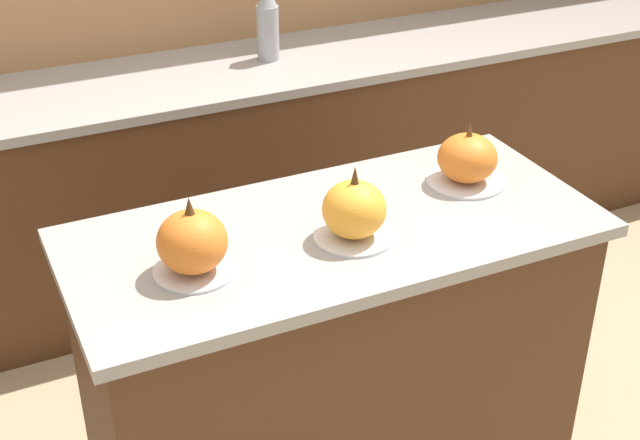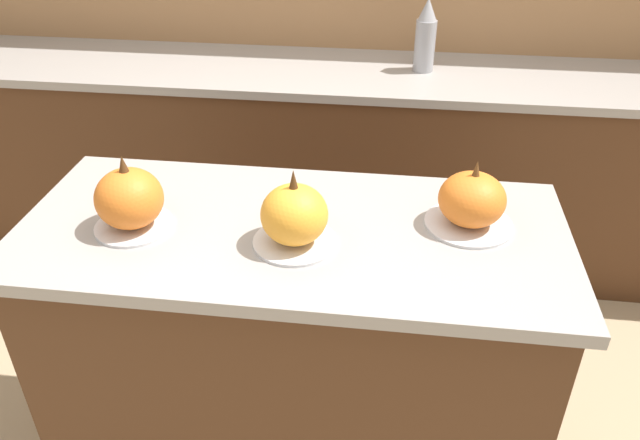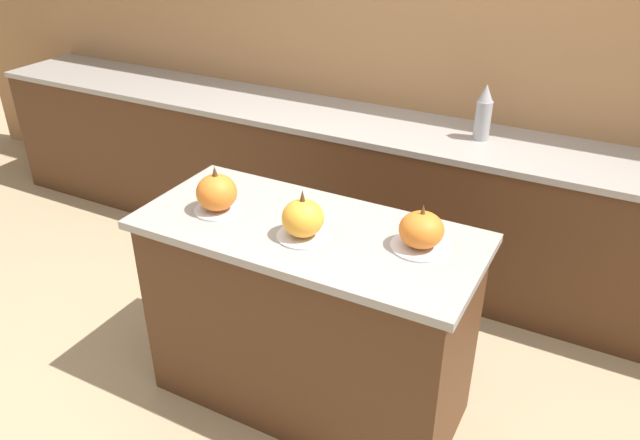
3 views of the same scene
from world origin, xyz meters
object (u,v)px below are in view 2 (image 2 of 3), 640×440
Objects in this scene: pumpkin_cake_left at (130,200)px; pumpkin_cake_center at (294,217)px; pumpkin_cake_right at (472,202)px; bottle_tall at (426,37)px.

pumpkin_cake_center is (0.42, -0.02, -0.00)m from pumpkin_cake_left.
pumpkin_cake_center is 0.92× the size of pumpkin_cake_right.
pumpkin_cake_left is at bearing -171.97° from pumpkin_cake_right.
bottle_tall is at bearing 61.04° from pumpkin_cake_left.
pumpkin_cake_right is at bearing -85.11° from bottle_tall.
bottle_tall is (-0.10, 1.21, 0.06)m from pumpkin_cake_right.
pumpkin_cake_right is at bearing 17.85° from pumpkin_cake_center.
pumpkin_cake_right is 1.22m from bottle_tall.
pumpkin_cake_center is 1.39m from bottle_tall.
bottle_tall is (0.32, 1.35, 0.06)m from pumpkin_cake_center.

